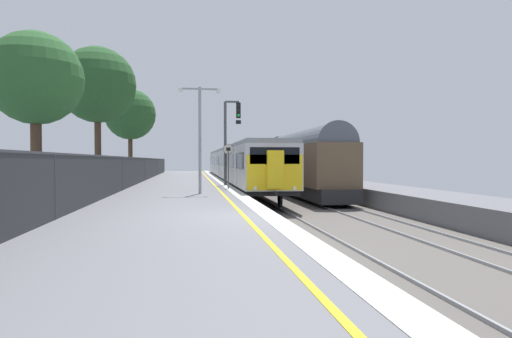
{
  "coord_description": "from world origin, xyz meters",
  "views": [
    {
      "loc": [
        -1.84,
        -12.43,
        1.59
      ],
      "look_at": [
        1.23,
        8.38,
        1.18
      ],
      "focal_mm": 30.99,
      "sensor_mm": 36.0,
      "label": 1
    }
  ],
  "objects_px": {
    "platform_lamp_mid": "(200,130)",
    "background_tree_centre": "(96,87)",
    "background_tree_left": "(34,81)",
    "commuter_train_at_platform": "(235,164)",
    "speed_limit_sign": "(228,160)",
    "background_tree_right": "(130,116)",
    "freight_train_adjacent_track": "(284,161)",
    "signal_gantry": "(229,133)"
  },
  "relations": [
    {
      "from": "platform_lamp_mid",
      "to": "background_tree_centre",
      "type": "relative_size",
      "value": 0.61
    },
    {
      "from": "background_tree_left",
      "to": "background_tree_centre",
      "type": "relative_size",
      "value": 0.77
    },
    {
      "from": "commuter_train_at_platform",
      "to": "speed_limit_sign",
      "type": "bearing_deg",
      "value": -96.99
    },
    {
      "from": "background_tree_centre",
      "to": "background_tree_right",
      "type": "relative_size",
      "value": 1.04
    },
    {
      "from": "background_tree_right",
      "to": "freight_train_adjacent_track",
      "type": "bearing_deg",
      "value": -14.74
    },
    {
      "from": "signal_gantry",
      "to": "background_tree_right",
      "type": "bearing_deg",
      "value": 121.93
    },
    {
      "from": "commuter_train_at_platform",
      "to": "platform_lamp_mid",
      "type": "bearing_deg",
      "value": -100.65
    },
    {
      "from": "platform_lamp_mid",
      "to": "speed_limit_sign",
      "type": "bearing_deg",
      "value": 65.23
    },
    {
      "from": "background_tree_left",
      "to": "background_tree_centre",
      "type": "xyz_separation_m",
      "value": [
        0.2,
        9.75,
        1.37
      ]
    },
    {
      "from": "background_tree_left",
      "to": "background_tree_centre",
      "type": "distance_m",
      "value": 9.85
    },
    {
      "from": "background_tree_left",
      "to": "signal_gantry",
      "type": "bearing_deg",
      "value": 52.72
    },
    {
      "from": "freight_train_adjacent_track",
      "to": "speed_limit_sign",
      "type": "distance_m",
      "value": 13.87
    },
    {
      "from": "speed_limit_sign",
      "to": "background_tree_right",
      "type": "height_order",
      "value": "background_tree_right"
    },
    {
      "from": "speed_limit_sign",
      "to": "commuter_train_at_platform",
      "type": "bearing_deg",
      "value": 83.01
    },
    {
      "from": "freight_train_adjacent_track",
      "to": "speed_limit_sign",
      "type": "height_order",
      "value": "freight_train_adjacent_track"
    },
    {
      "from": "freight_train_adjacent_track",
      "to": "speed_limit_sign",
      "type": "xyz_separation_m",
      "value": [
        -5.85,
        -12.57,
        0.04
      ]
    },
    {
      "from": "commuter_train_at_platform",
      "to": "signal_gantry",
      "type": "height_order",
      "value": "signal_gantry"
    },
    {
      "from": "background_tree_left",
      "to": "background_tree_right",
      "type": "distance_m",
      "value": 23.39
    },
    {
      "from": "platform_lamp_mid",
      "to": "background_tree_centre",
      "type": "distance_m",
      "value": 9.02
    },
    {
      "from": "commuter_train_at_platform",
      "to": "platform_lamp_mid",
      "type": "height_order",
      "value": "platform_lamp_mid"
    },
    {
      "from": "commuter_train_at_platform",
      "to": "signal_gantry",
      "type": "bearing_deg",
      "value": -97.35
    },
    {
      "from": "platform_lamp_mid",
      "to": "background_tree_centre",
      "type": "xyz_separation_m",
      "value": [
        -6.01,
        6.07,
        2.89
      ]
    },
    {
      "from": "speed_limit_sign",
      "to": "background_tree_right",
      "type": "relative_size",
      "value": 0.31
    },
    {
      "from": "commuter_train_at_platform",
      "to": "background_tree_left",
      "type": "bearing_deg",
      "value": -113.5
    },
    {
      "from": "commuter_train_at_platform",
      "to": "background_tree_centre",
      "type": "height_order",
      "value": "background_tree_centre"
    },
    {
      "from": "platform_lamp_mid",
      "to": "background_tree_left",
      "type": "xyz_separation_m",
      "value": [
        -6.21,
        -3.68,
        1.52
      ]
    },
    {
      "from": "commuter_train_at_platform",
      "to": "background_tree_right",
      "type": "bearing_deg",
      "value": 173.76
    },
    {
      "from": "background_tree_centre",
      "to": "speed_limit_sign",
      "type": "bearing_deg",
      "value": -17.78
    },
    {
      "from": "background_tree_right",
      "to": "speed_limit_sign",
      "type": "bearing_deg",
      "value": -65.09
    },
    {
      "from": "platform_lamp_mid",
      "to": "background_tree_left",
      "type": "distance_m",
      "value": 7.38
    },
    {
      "from": "freight_train_adjacent_track",
      "to": "background_tree_centre",
      "type": "distance_m",
      "value": 17.44
    },
    {
      "from": "commuter_train_at_platform",
      "to": "background_tree_right",
      "type": "relative_size",
      "value": 4.9
    },
    {
      "from": "speed_limit_sign",
      "to": "background_tree_centre",
      "type": "xyz_separation_m",
      "value": [
        -7.67,
        2.46,
        4.32
      ]
    },
    {
      "from": "signal_gantry",
      "to": "background_tree_centre",
      "type": "bearing_deg",
      "value": -172.46
    },
    {
      "from": "freight_train_adjacent_track",
      "to": "signal_gantry",
      "type": "height_order",
      "value": "signal_gantry"
    },
    {
      "from": "signal_gantry",
      "to": "platform_lamp_mid",
      "type": "height_order",
      "value": "signal_gantry"
    },
    {
      "from": "freight_train_adjacent_track",
      "to": "signal_gantry",
      "type": "xyz_separation_m",
      "value": [
        -5.49,
        -9.05,
        1.8
      ]
    },
    {
      "from": "commuter_train_at_platform",
      "to": "background_tree_right",
      "type": "height_order",
      "value": "background_tree_right"
    },
    {
      "from": "signal_gantry",
      "to": "platform_lamp_mid",
      "type": "relative_size",
      "value": 1.06
    },
    {
      "from": "commuter_train_at_platform",
      "to": "freight_train_adjacent_track",
      "type": "bearing_deg",
      "value": -31.82
    },
    {
      "from": "signal_gantry",
      "to": "speed_limit_sign",
      "type": "height_order",
      "value": "signal_gantry"
    },
    {
      "from": "signal_gantry",
      "to": "platform_lamp_mid",
      "type": "bearing_deg",
      "value": -105.83
    }
  ]
}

